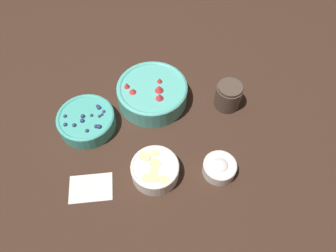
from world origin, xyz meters
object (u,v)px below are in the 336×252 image
jar_chocolate (228,96)px  bowl_strawberries (152,92)px  bowl_bananas (155,169)px  bowl_cream (220,167)px  bowl_blueberries (86,120)px

jar_chocolate → bowl_strawberries: bearing=163.6°
bowl_bananas → bowl_cream: size_ratio=1.42×
bowl_bananas → jar_chocolate: (0.30, 0.21, 0.01)m
bowl_strawberries → bowl_bananas: 0.29m
bowl_strawberries → bowl_blueberries: bearing=-165.7°
bowl_blueberries → bowl_bananas: bowl_blueberries is taller
bowl_strawberries → bowl_cream: 0.35m
bowl_strawberries → bowl_cream: bearing=-65.6°
bowl_strawberries → bowl_cream: (0.15, -0.32, -0.02)m
bowl_bananas → jar_chocolate: 0.37m
bowl_blueberries → bowl_bananas: size_ratio=1.31×
bowl_blueberries → jar_chocolate: jar_chocolate is taller
bowl_strawberries → jar_chocolate: (0.25, -0.07, -0.00)m
bowl_strawberries → bowl_blueberries: size_ratio=1.28×
bowl_bananas → bowl_blueberries: bearing=129.4°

